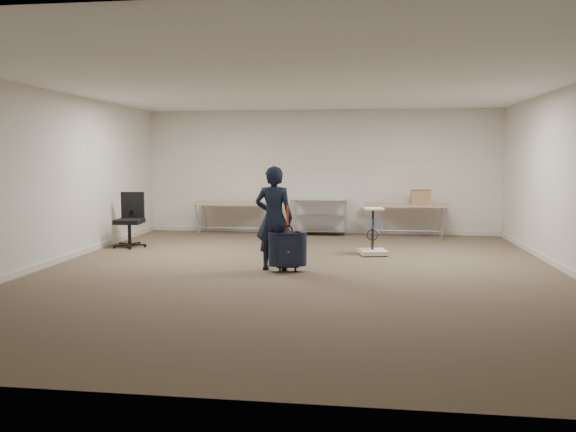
# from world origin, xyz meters

# --- Properties ---
(ground) EXTENTS (9.00, 9.00, 0.00)m
(ground) POSITION_xyz_m (0.00, 0.00, 0.00)
(ground) COLOR #4C3D2E
(ground) RESTS_ON ground
(room_shell) EXTENTS (8.00, 9.00, 9.00)m
(room_shell) POSITION_xyz_m (0.00, 1.38, 0.05)
(room_shell) COLOR beige
(room_shell) RESTS_ON ground
(folding_table_left) EXTENTS (1.80, 0.75, 0.73)m
(folding_table_left) POSITION_xyz_m (-1.90, 3.95, 0.68)
(folding_table_left) COLOR #8C7256
(folding_table_left) RESTS_ON ground
(folding_table_right) EXTENTS (1.80, 0.75, 0.73)m
(folding_table_right) POSITION_xyz_m (1.90, 3.95, 0.68)
(folding_table_right) COLOR #8C7256
(folding_table_right) RESTS_ON ground
(wire_shelf) EXTENTS (1.22, 0.47, 0.80)m
(wire_shelf) POSITION_xyz_m (0.00, 4.20, 0.44)
(wire_shelf) COLOR silver
(wire_shelf) RESTS_ON ground
(person) EXTENTS (0.60, 0.41, 1.61)m
(person) POSITION_xyz_m (-0.39, 0.15, 0.80)
(person) COLOR black
(person) RESTS_ON ground
(suitcase) EXTENTS (0.41, 0.30, 1.02)m
(suitcase) POSITION_xyz_m (-0.16, 0.04, 0.35)
(suitcase) COLOR #161F32
(suitcase) RESTS_ON ground
(office_chair) EXTENTS (0.64, 0.64, 1.06)m
(office_chair) POSITION_xyz_m (-3.51, 2.02, 0.32)
(office_chair) COLOR black
(office_chair) RESTS_ON ground
(equipment_cart) EXTENTS (0.55, 0.55, 0.84)m
(equipment_cart) POSITION_xyz_m (1.15, 1.70, 0.22)
(equipment_cart) COLOR beige
(equipment_cart) RESTS_ON ground
(cardboard_box) EXTENTS (0.42, 0.32, 0.31)m
(cardboard_box) POSITION_xyz_m (2.20, 4.04, 0.88)
(cardboard_box) COLOR #A46F4C
(cardboard_box) RESTS_ON folding_table_right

